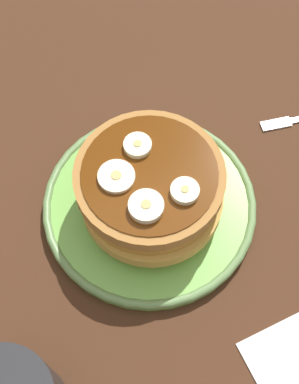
{
  "coord_description": "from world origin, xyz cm",
  "views": [
    {
      "loc": [
        9.21,
        22.64,
        51.49
      ],
      "look_at": [
        0.0,
        0.0,
        3.86
      ],
      "focal_mm": 49.9,
      "sensor_mm": 36.0,
      "label": 1
    }
  ],
  "objects_px": {
    "banana_slice_0": "(116,177)",
    "banana_slice_3": "(185,191)",
    "banana_slice_1": "(146,206)",
    "banana_slice_2": "(139,145)",
    "plate": "(150,205)",
    "pancake_stack": "(150,189)"
  },
  "relations": [
    {
      "from": "plate",
      "to": "banana_slice_0",
      "type": "height_order",
      "value": "banana_slice_0"
    },
    {
      "from": "banana_slice_0",
      "to": "banana_slice_2",
      "type": "relative_size",
      "value": 1.29
    },
    {
      "from": "banana_slice_3",
      "to": "plate",
      "type": "bearing_deg",
      "value": -55.16
    },
    {
      "from": "pancake_stack",
      "to": "banana_slice_1",
      "type": "xyz_separation_m",
      "value": [
        0.02,
        0.03,
        0.04
      ]
    },
    {
      "from": "pancake_stack",
      "to": "plate",
      "type": "bearing_deg",
      "value": -33.06
    },
    {
      "from": "pancake_stack",
      "to": "banana_slice_1",
      "type": "relative_size",
      "value": 4.69
    },
    {
      "from": "plate",
      "to": "banana_slice_1",
      "type": "bearing_deg",
      "value": 63.04
    },
    {
      "from": "banana_slice_0",
      "to": "banana_slice_3",
      "type": "distance_m",
      "value": 0.07
    },
    {
      "from": "plate",
      "to": "pancake_stack",
      "type": "distance_m",
      "value": 0.04
    },
    {
      "from": "pancake_stack",
      "to": "banana_slice_3",
      "type": "distance_m",
      "value": 0.05
    },
    {
      "from": "banana_slice_0",
      "to": "banana_slice_3",
      "type": "xyz_separation_m",
      "value": [
        -0.05,
        0.04,
        0.0
      ]
    },
    {
      "from": "pancake_stack",
      "to": "banana_slice_2",
      "type": "relative_size",
      "value": 5.62
    },
    {
      "from": "plate",
      "to": "pancake_stack",
      "type": "height_order",
      "value": "pancake_stack"
    },
    {
      "from": "banana_slice_0",
      "to": "banana_slice_1",
      "type": "relative_size",
      "value": 1.08
    },
    {
      "from": "plate",
      "to": "banana_slice_0",
      "type": "bearing_deg",
      "value": -12.0
    },
    {
      "from": "banana_slice_1",
      "to": "banana_slice_2",
      "type": "xyz_separation_m",
      "value": [
        -0.02,
        -0.06,
        -0.0
      ]
    },
    {
      "from": "plate",
      "to": "banana_slice_2",
      "type": "bearing_deg",
      "value": -92.94
    },
    {
      "from": "plate",
      "to": "banana_slice_1",
      "type": "distance_m",
      "value": 0.08
    },
    {
      "from": "pancake_stack",
      "to": "banana_slice_1",
      "type": "height_order",
      "value": "banana_slice_1"
    },
    {
      "from": "banana_slice_2",
      "to": "plate",
      "type": "bearing_deg",
      "value": 87.06
    },
    {
      "from": "banana_slice_0",
      "to": "banana_slice_3",
      "type": "relative_size",
      "value": 1.3
    },
    {
      "from": "pancake_stack",
      "to": "banana_slice_0",
      "type": "relative_size",
      "value": 4.35
    }
  ]
}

